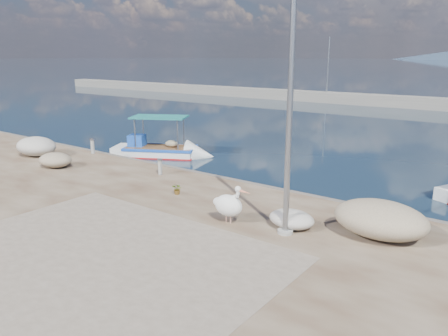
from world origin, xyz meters
TOP-DOWN VIEW (x-y plane):
  - ground at (0.00, 0.00)m, footprint 1400.00×1400.00m
  - quay_patch at (1.00, -3.00)m, footprint 9.00×7.00m
  - breakwater at (-0.00, 40.00)m, footprint 120.00×2.20m
  - boat_left at (-7.47, 7.81)m, footprint 5.56×4.06m
  - pelican at (2.25, 1.05)m, footprint 1.25×0.62m
  - lamp_post at (4.01, 1.39)m, footprint 0.44×0.96m
  - bollard_near at (-3.37, 3.75)m, footprint 0.22×0.22m
  - bollard_far at (-9.08, 4.60)m, footprint 0.26×0.26m
  - potted_plant at (-0.91, 2.18)m, footprint 0.39×0.34m
  - net_pile_a at (-10.97, 2.61)m, footprint 2.32×1.69m
  - net_pile_d at (3.94, 1.87)m, footprint 1.39×1.04m
  - net_pile_b at (-8.12, 1.84)m, footprint 1.66×1.29m
  - net_pile_c at (6.23, 2.75)m, footprint 2.60×1.86m

SIDE VIEW (x-z plane):
  - ground at x=0.00m, z-range 0.00..0.00m
  - boat_left at x=-7.47m, z-range -1.09..1.49m
  - quay_patch at x=1.00m, z-range 0.50..0.51m
  - breakwater at x=0.00m, z-range -3.15..4.35m
  - potted_plant at x=-0.91m, z-range 0.50..0.91m
  - net_pile_d at x=3.94m, z-range 0.50..1.02m
  - net_pile_b at x=-8.12m, z-range 0.50..1.15m
  - bollard_near at x=-3.37m, z-range 0.53..1.21m
  - bollard_far at x=-9.08m, z-range 0.53..1.32m
  - net_pile_a at x=-10.97m, z-range 0.50..1.45m
  - net_pile_c at x=6.23m, z-range 0.50..1.52m
  - pelican at x=2.25m, z-range 0.46..1.68m
  - lamp_post at x=4.01m, z-range 0.30..7.30m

